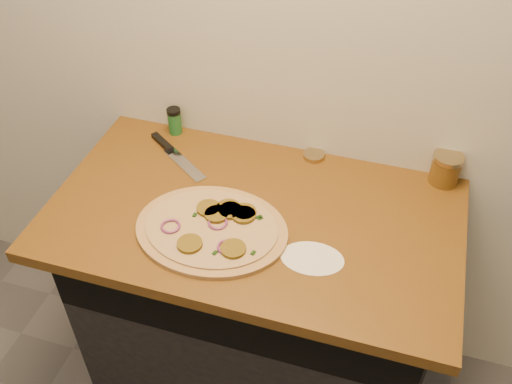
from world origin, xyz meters
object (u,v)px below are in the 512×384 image
(spice_shaker, at_px, (175,121))
(chefs_knife, at_px, (173,152))
(pizza, at_px, (213,228))
(salsa_jar, at_px, (446,168))

(spice_shaker, bearing_deg, chefs_knife, -72.08)
(chefs_knife, relative_size, spice_shaker, 2.72)
(pizza, relative_size, salsa_jar, 4.37)
(pizza, height_order, chefs_knife, pizza)
(pizza, xyz_separation_m, salsa_jar, (0.61, 0.41, 0.04))
(chefs_knife, relative_size, salsa_jar, 2.54)
(pizza, bearing_deg, salsa_jar, 33.95)
(chefs_knife, bearing_deg, spice_shaker, 107.92)
(chefs_knife, height_order, salsa_jar, salsa_jar)
(pizza, distance_m, spice_shaker, 0.50)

